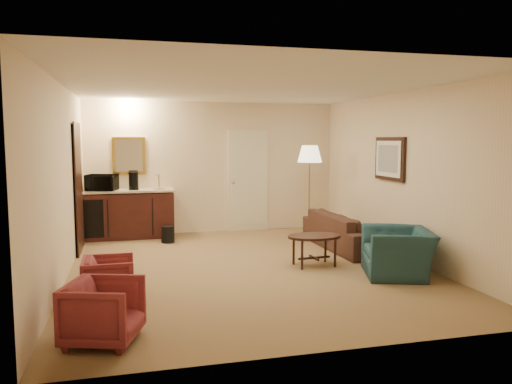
# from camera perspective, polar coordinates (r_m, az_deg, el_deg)

# --- Properties ---
(ground) EXTENTS (6.00, 6.00, 0.00)m
(ground) POSITION_cam_1_polar(r_m,az_deg,el_deg) (7.36, -0.92, -8.63)
(ground) COLOR #93714A
(ground) RESTS_ON ground
(room_walls) EXTENTS (5.02, 6.01, 2.61)m
(room_walls) POSITION_cam_1_polar(r_m,az_deg,el_deg) (7.85, -2.93, 4.96)
(room_walls) COLOR beige
(room_walls) RESTS_ON ground
(wetbar_cabinet) EXTENTS (1.64, 0.58, 0.92)m
(wetbar_cabinet) POSITION_cam_1_polar(r_m,az_deg,el_deg) (9.75, -14.16, -2.43)
(wetbar_cabinet) COLOR #3C1513
(wetbar_cabinet) RESTS_ON ground
(sofa) EXTENTS (0.67, 2.09, 0.81)m
(sofa) POSITION_cam_1_polar(r_m,az_deg,el_deg) (8.70, 10.36, -3.72)
(sofa) COLOR black
(sofa) RESTS_ON ground
(teal_armchair) EXTENTS (0.92, 1.14, 0.86)m
(teal_armchair) POSITION_cam_1_polar(r_m,az_deg,el_deg) (7.13, 15.91, -5.78)
(teal_armchair) COLOR #1B3E45
(teal_armchair) RESTS_ON ground
(rose_chair_near) EXTENTS (0.53, 0.57, 0.58)m
(rose_chair_near) POSITION_cam_1_polar(r_m,az_deg,el_deg) (6.04, -16.46, -9.31)
(rose_chair_near) COLOR maroon
(rose_chair_near) RESTS_ON ground
(rose_chair_far) EXTENTS (0.75, 0.77, 0.64)m
(rose_chair_far) POSITION_cam_1_polar(r_m,az_deg,el_deg) (4.88, -17.03, -12.63)
(rose_chair_far) COLOR maroon
(rose_chair_far) RESTS_ON ground
(coffee_table) EXTENTS (0.84, 0.59, 0.46)m
(coffee_table) POSITION_cam_1_polar(r_m,az_deg,el_deg) (7.46, 6.66, -6.65)
(coffee_table) COLOR black
(coffee_table) RESTS_ON ground
(floor_lamp) EXTENTS (0.55, 0.55, 1.76)m
(floor_lamp) POSITION_cam_1_polar(r_m,az_deg,el_deg) (9.64, 6.11, 0.13)
(floor_lamp) COLOR #B7863D
(floor_lamp) RESTS_ON ground
(waste_bin) EXTENTS (0.28, 0.28, 0.30)m
(waste_bin) POSITION_cam_1_polar(r_m,az_deg,el_deg) (9.21, -10.04, -4.78)
(waste_bin) COLOR black
(waste_bin) RESTS_ON ground
(microwave) EXTENTS (0.60, 0.44, 0.36)m
(microwave) POSITION_cam_1_polar(r_m,az_deg,el_deg) (9.64, -17.23, 1.23)
(microwave) COLOR black
(microwave) RESTS_ON wetbar_cabinet
(coffee_maker) EXTENTS (0.19, 0.19, 0.33)m
(coffee_maker) POSITION_cam_1_polar(r_m,az_deg,el_deg) (9.64, -13.81, 1.24)
(coffee_maker) COLOR black
(coffee_maker) RESTS_ON wetbar_cabinet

